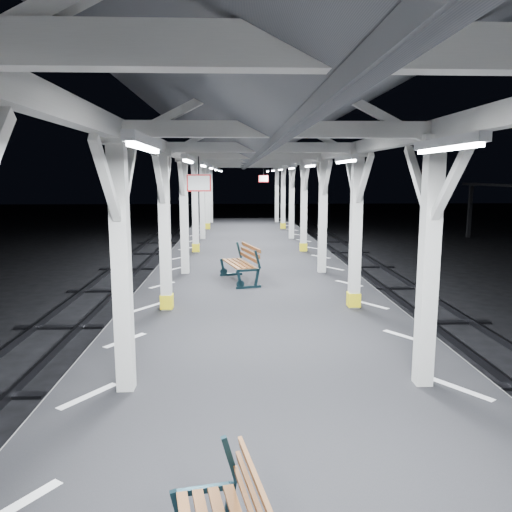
{
  "coord_description": "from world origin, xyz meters",
  "views": [
    {
      "loc": [
        -0.54,
        -8.35,
        3.81
      ],
      "look_at": [
        -0.12,
        1.64,
        2.2
      ],
      "focal_mm": 35.0,
      "sensor_mm": 36.0,
      "label": 1
    }
  ],
  "objects": [
    {
      "name": "bench_mid",
      "position": [
        -0.34,
        4.8,
        1.52
      ],
      "size": [
        1.11,
        1.91,
        0.98
      ],
      "rotation": [
        0.0,
        0.0,
        0.26
      ],
      "color": "black",
      "rests_on": "platform"
    },
    {
      "name": "platform",
      "position": [
        0.0,
        0.0,
        0.5
      ],
      "size": [
        6.0,
        50.0,
        1.0
      ],
      "primitive_type": "cube",
      "color": "black",
      "rests_on": "ground"
    },
    {
      "name": "canopy",
      "position": [
        0.0,
        -0.02,
        4.56
      ],
      "size": [
        5.4,
        49.0,
        4.65
      ],
      "color": "silver",
      "rests_on": "platform"
    },
    {
      "name": "hazard_stripes_right",
      "position": [
        2.45,
        0.0,
        1.0
      ],
      "size": [
        1.0,
        48.0,
        0.01
      ],
      "primitive_type": "cube",
      "color": "silver",
      "rests_on": "platform"
    },
    {
      "name": "ground",
      "position": [
        0.0,
        0.0,
        0.0
      ],
      "size": [
        120.0,
        120.0,
        0.0
      ],
      "primitive_type": "plane",
      "color": "black",
      "rests_on": "ground"
    },
    {
      "name": "hazard_stripes_left",
      "position": [
        -2.45,
        0.0,
        1.0
      ],
      "size": [
        1.0,
        48.0,
        0.01
      ],
      "primitive_type": "cube",
      "color": "silver",
      "rests_on": "platform"
    }
  ]
}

